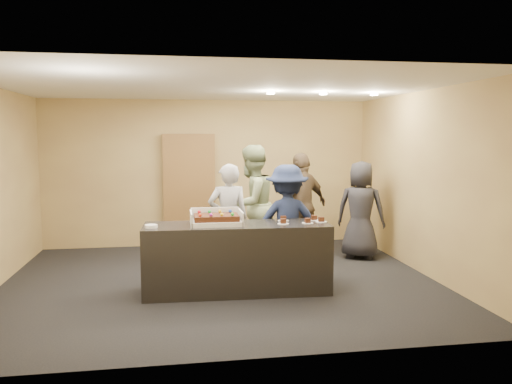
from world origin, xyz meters
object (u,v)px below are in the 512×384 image
at_px(cake_box, 216,221).
at_px(person_brown_extra, 302,206).
at_px(storage_cabinet, 189,190).
at_px(person_sage_man, 251,205).
at_px(sheet_cake, 216,217).
at_px(serving_counter, 237,258).
at_px(plate_stack, 151,226).
at_px(person_navy_man, 287,222).
at_px(person_dark_suit, 361,210).
at_px(person_server_grey, 228,219).

height_order(cake_box, person_brown_extra, person_brown_extra).
bearing_deg(storage_cabinet, cake_box, -84.69).
xyz_separation_m(storage_cabinet, person_sage_man, (0.94, -1.47, -0.09)).
distance_m(sheet_cake, person_sage_man, 1.58).
distance_m(serving_counter, person_sage_man, 1.57).
xyz_separation_m(cake_box, plate_stack, (-0.82, -0.12, -0.03)).
bearing_deg(serving_counter, storage_cabinet, 102.54).
relative_size(serving_counter, sheet_cake, 4.26).
xyz_separation_m(storage_cabinet, person_navy_man, (1.32, -2.35, -0.22)).
relative_size(person_navy_man, person_dark_suit, 1.00).
distance_m(serving_counter, person_dark_suit, 2.73).
bearing_deg(person_brown_extra, plate_stack, 7.52).
distance_m(sheet_cake, person_brown_extra, 2.29).
height_order(storage_cabinet, plate_stack, storage_cabinet).
bearing_deg(serving_counter, plate_stack, -172.90).
distance_m(storage_cabinet, person_server_grey, 2.09).
distance_m(serving_counter, sheet_cake, 0.61).
relative_size(person_brown_extra, person_dark_suit, 1.08).
height_order(storage_cabinet, cake_box, storage_cabinet).
xyz_separation_m(serving_counter, person_brown_extra, (1.30, 1.67, 0.43)).
height_order(sheet_cake, person_dark_suit, person_dark_suit).
bearing_deg(person_sage_man, cake_box, 24.91).
bearing_deg(person_navy_man, person_server_grey, -18.70).
height_order(person_server_grey, person_sage_man, person_sage_man).
height_order(storage_cabinet, person_server_grey, storage_cabinet).
bearing_deg(person_navy_man, cake_box, 30.44).
distance_m(serving_counter, cake_box, 0.56).
relative_size(person_server_grey, person_dark_suit, 1.00).
relative_size(serving_counter, storage_cabinet, 1.15).
xyz_separation_m(sheet_cake, plate_stack, (-0.82, -0.09, -0.08)).
bearing_deg(person_dark_suit, plate_stack, 54.75).
height_order(person_navy_man, person_brown_extra, person_brown_extra).
relative_size(serving_counter, cake_box, 3.63).
xyz_separation_m(cake_box, person_sage_man, (0.67, 1.40, 0.00)).
relative_size(serving_counter, plate_stack, 15.27).
bearing_deg(person_brown_extra, person_dark_suit, 140.60).
distance_m(plate_stack, person_navy_man, 1.98).
distance_m(storage_cabinet, person_navy_man, 2.71).
relative_size(storage_cabinet, person_brown_extra, 1.18).
relative_size(cake_box, person_dark_suit, 0.41).
bearing_deg(person_server_grey, person_navy_man, 153.94).
distance_m(sheet_cake, person_dark_suit, 2.94).
xyz_separation_m(person_navy_man, person_dark_suit, (1.47, 0.95, -0.00)).
xyz_separation_m(person_server_grey, person_dark_suit, (2.28, 0.61, -0.00)).
bearing_deg(person_server_grey, person_sage_man, -131.49).
xyz_separation_m(storage_cabinet, sheet_cake, (0.27, -2.90, -0.04)).
height_order(plate_stack, person_brown_extra, person_brown_extra).
bearing_deg(storage_cabinet, serving_counter, -79.57).
height_order(cake_box, person_server_grey, person_server_grey).
relative_size(cake_box, person_sage_man, 0.35).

